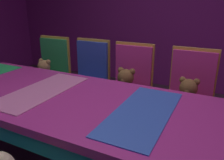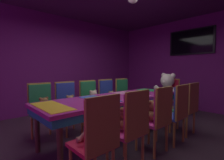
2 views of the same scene
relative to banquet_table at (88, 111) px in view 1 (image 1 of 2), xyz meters
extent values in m
cube|color=#721E72|center=(2.60, 0.00, 0.74)|extent=(0.12, 6.40, 2.80)
cube|color=#B22D8C|center=(0.00, 0.00, 0.06)|extent=(0.90, 2.79, 0.05)
cube|color=teal|center=(0.00, 0.00, -0.02)|extent=(0.88, 2.74, 0.10)
cylinder|color=#4C3826|center=(0.38, 1.26, -0.31)|extent=(0.07, 0.07, 0.69)
cube|color=blue|center=(0.00, -0.40, 0.09)|extent=(0.77, 0.32, 0.01)
cube|color=pink|center=(0.00, 0.40, 0.09)|extent=(0.77, 0.32, 0.01)
cube|color=#CC338C|center=(0.73, -0.55, -0.22)|extent=(0.40, 0.40, 0.04)
cube|color=#CC338C|center=(0.91, -0.55, 0.05)|extent=(0.05, 0.38, 0.50)
cube|color=gold|center=(0.93, -0.55, 0.05)|extent=(0.03, 0.41, 0.55)
cylinder|color=gold|center=(0.89, -0.39, -0.45)|extent=(0.04, 0.04, 0.42)
cylinder|color=gold|center=(0.89, -0.71, -0.45)|extent=(0.04, 0.04, 0.42)
cylinder|color=gold|center=(0.57, -0.39, -0.45)|extent=(0.04, 0.04, 0.42)
cylinder|color=gold|center=(0.57, -0.71, -0.45)|extent=(0.04, 0.04, 0.42)
ellipsoid|color=brown|center=(0.73, -0.55, -0.11)|extent=(0.19, 0.19, 0.15)
sphere|color=brown|center=(0.71, -0.55, 0.03)|extent=(0.15, 0.15, 0.15)
sphere|color=#99663C|center=(0.66, -0.55, 0.01)|extent=(0.06, 0.06, 0.06)
sphere|color=brown|center=(0.73, -0.61, 0.08)|extent=(0.06, 0.06, 0.06)
sphere|color=brown|center=(0.73, -0.50, 0.08)|extent=(0.06, 0.06, 0.06)
cylinder|color=brown|center=(0.69, -0.65, -0.10)|extent=(0.05, 0.13, 0.13)
cylinder|color=brown|center=(0.69, -0.46, -0.10)|extent=(0.05, 0.13, 0.13)
cylinder|color=brown|center=(0.61, -0.60, -0.16)|extent=(0.07, 0.14, 0.07)
cylinder|color=brown|center=(0.61, -0.50, -0.16)|extent=(0.07, 0.14, 0.07)
cube|color=#CC338C|center=(0.73, 0.03, -0.22)|extent=(0.40, 0.40, 0.04)
cube|color=#CC338C|center=(0.91, 0.03, 0.05)|extent=(0.05, 0.38, 0.50)
cube|color=gold|center=(0.94, 0.03, 0.05)|extent=(0.03, 0.41, 0.55)
cylinder|color=gold|center=(0.89, 0.19, -0.45)|extent=(0.04, 0.04, 0.42)
cylinder|color=gold|center=(0.89, -0.13, -0.45)|extent=(0.04, 0.04, 0.42)
cylinder|color=gold|center=(0.57, 0.19, -0.45)|extent=(0.04, 0.04, 0.42)
cylinder|color=gold|center=(0.57, -0.13, -0.45)|extent=(0.04, 0.04, 0.42)
ellipsoid|color=brown|center=(0.73, 0.03, -0.11)|extent=(0.20, 0.20, 0.16)
sphere|color=brown|center=(0.72, 0.03, 0.03)|extent=(0.16, 0.16, 0.16)
sphere|color=#99663C|center=(0.66, 0.03, 0.02)|extent=(0.06, 0.06, 0.06)
sphere|color=brown|center=(0.73, -0.03, 0.09)|extent=(0.06, 0.06, 0.06)
sphere|color=brown|center=(0.73, 0.09, 0.09)|extent=(0.06, 0.06, 0.06)
cylinder|color=brown|center=(0.69, -0.07, -0.09)|extent=(0.05, 0.14, 0.13)
cylinder|color=brown|center=(0.69, 0.13, -0.09)|extent=(0.05, 0.14, 0.13)
cylinder|color=brown|center=(0.61, -0.02, -0.16)|extent=(0.07, 0.15, 0.07)
cylinder|color=brown|center=(0.61, 0.08, -0.16)|extent=(0.07, 0.15, 0.07)
cube|color=#2D47B2|center=(0.76, 0.53, -0.22)|extent=(0.40, 0.40, 0.04)
cube|color=#2D47B2|center=(0.94, 0.53, 0.05)|extent=(0.05, 0.38, 0.50)
cube|color=gold|center=(0.96, 0.53, 0.05)|extent=(0.03, 0.41, 0.55)
cylinder|color=gold|center=(0.92, 0.69, -0.45)|extent=(0.04, 0.04, 0.42)
cylinder|color=gold|center=(0.92, 0.37, -0.45)|extent=(0.04, 0.04, 0.42)
cylinder|color=gold|center=(0.60, 0.69, -0.45)|extent=(0.04, 0.04, 0.42)
cylinder|color=gold|center=(0.60, 0.37, -0.45)|extent=(0.04, 0.04, 0.42)
cube|color=#268C4C|center=(0.73, 1.05, -0.22)|extent=(0.40, 0.40, 0.04)
cube|color=#268C4C|center=(0.91, 1.05, 0.05)|extent=(0.05, 0.38, 0.50)
cube|color=gold|center=(0.93, 1.05, 0.05)|extent=(0.03, 0.41, 0.55)
cylinder|color=gold|center=(0.89, 1.21, -0.45)|extent=(0.04, 0.04, 0.42)
cylinder|color=gold|center=(0.89, 0.89, -0.45)|extent=(0.04, 0.04, 0.42)
cylinder|color=gold|center=(0.57, 1.21, -0.45)|extent=(0.04, 0.04, 0.42)
cylinder|color=gold|center=(0.57, 0.89, -0.45)|extent=(0.04, 0.04, 0.42)
ellipsoid|color=#9E7247|center=(0.73, 1.05, -0.12)|extent=(0.18, 0.18, 0.15)
sphere|color=#9E7247|center=(0.71, 1.05, 0.02)|extent=(0.15, 0.15, 0.15)
sphere|color=tan|center=(0.66, 1.05, 0.00)|extent=(0.05, 0.05, 0.05)
sphere|color=#9E7247|center=(0.73, 0.99, 0.07)|extent=(0.05, 0.05, 0.05)
sphere|color=#9E7247|center=(0.73, 1.10, 0.07)|extent=(0.05, 0.05, 0.05)
cylinder|color=#9E7247|center=(0.69, 0.96, -0.10)|extent=(0.05, 0.13, 0.12)
cylinder|color=#9E7247|center=(0.69, 1.14, -0.10)|extent=(0.05, 0.13, 0.12)
cylinder|color=#9E7247|center=(0.61, 1.00, -0.16)|extent=(0.06, 0.14, 0.06)
cylinder|color=#9E7247|center=(0.61, 1.09, -0.16)|extent=(0.06, 0.14, 0.06)
camera|label=1|loc=(-1.18, -0.78, 0.71)|focal=36.36mm
camera|label=2|loc=(2.13, -2.04, 0.58)|focal=26.47mm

